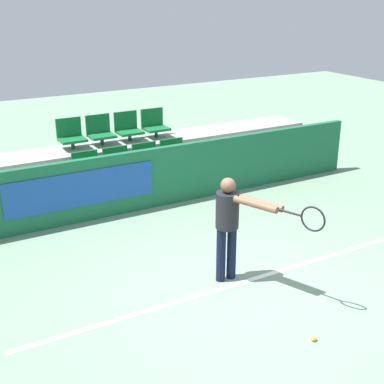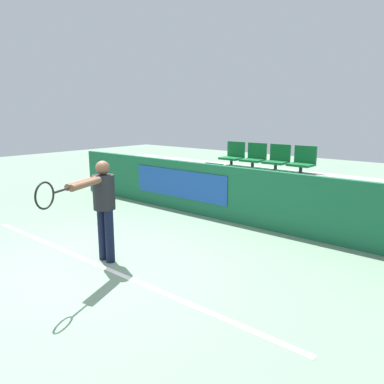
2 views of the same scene
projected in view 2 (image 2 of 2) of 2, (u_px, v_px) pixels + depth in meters
name	position (u px, v px, depth m)	size (l,w,h in m)	color
ground_plane	(89.00, 271.00, 5.24)	(30.00, 30.00, 0.00)	gray
court_baseline	(101.00, 266.00, 5.39)	(6.36, 0.08, 0.01)	white
barrier_wall	(226.00, 193.00, 7.61)	(9.30, 0.14, 1.12)	#19603D
bleacher_tier_front	(240.00, 205.00, 8.06)	(8.90, 0.89, 0.45)	#9E9E99
bleacher_tier_middle	(262.00, 188.00, 8.67)	(8.90, 0.89, 0.89)	#9E9E99
stadium_chair_0	(211.00, 177.00, 8.62)	(0.50, 0.43, 0.58)	#333333
stadium_chair_1	(233.00, 180.00, 8.24)	(0.50, 0.43, 0.58)	#333333
stadium_chair_2	(256.00, 184.00, 7.86)	(0.50, 0.43, 0.58)	#333333
stadium_chair_3	(282.00, 187.00, 7.48)	(0.50, 0.43, 0.58)	#333333
stadium_chair_4	(233.00, 155.00, 9.19)	(0.50, 0.43, 0.58)	#333333
stadium_chair_5	(254.00, 157.00, 8.81)	(0.50, 0.43, 0.58)	#333333
stadium_chair_6	(277.00, 159.00, 8.43)	(0.50, 0.43, 0.58)	#333333
stadium_chair_7	(303.00, 161.00, 8.05)	(0.50, 0.43, 0.58)	#333333
tennis_player	(101.00, 201.00, 5.35)	(0.70, 1.46, 1.51)	black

